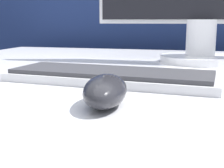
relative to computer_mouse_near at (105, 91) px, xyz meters
name	(u,v)px	position (x,y,z in m)	size (l,w,h in m)	color
partition_panel	(175,67)	(0.04, 1.04, -0.11)	(5.00, 0.03, 1.26)	navy
computer_mouse_near	(105,91)	(0.00, 0.00, 0.00)	(0.08, 0.13, 0.04)	#232328
keyboard	(111,76)	(-0.04, 0.18, -0.01)	(0.43, 0.18, 0.02)	silver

